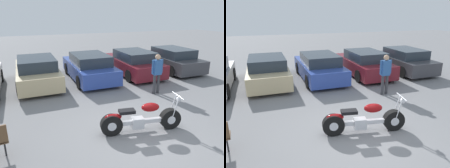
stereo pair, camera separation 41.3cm
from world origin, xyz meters
The scene contains 7 objects.
ground_plane centered at (0.00, 0.00, 0.00)m, with size 60.00×60.00×0.00m, color slate.
motorcycle centered at (0.10, 0.07, 0.39)m, with size 2.34×0.85×1.02m.
parked_car_champagne centered at (-2.18, 5.71, 0.62)m, with size 1.87×4.30×1.31m.
parked_car_blue centered at (0.30, 5.59, 0.62)m, with size 1.87×4.30×1.31m.
parked_car_maroon centered at (2.78, 5.63, 0.62)m, with size 1.87×4.30×1.31m.
parked_car_dark_grey centered at (5.26, 5.59, 0.62)m, with size 1.87×4.30×1.31m.
person_standing centered at (2.25, 2.53, 0.98)m, with size 0.52×0.22×1.65m.
Camera 1 is at (-2.75, -4.69, 3.23)m, focal length 35.00 mm.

